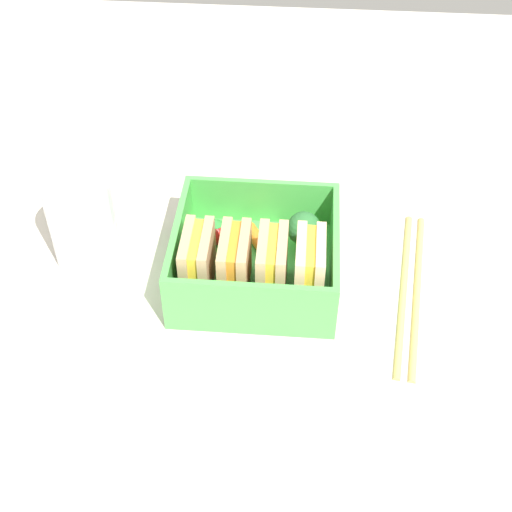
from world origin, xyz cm
name	(u,v)px	position (x,y,z in cm)	size (l,w,h in cm)	color
ground_plane	(256,283)	(0.00, 0.00, -1.00)	(120.00, 120.00, 2.00)	beige
bento_tray	(256,271)	(0.00, 0.00, 0.60)	(15.41, 14.91, 1.20)	#50B950
bento_rim	(256,248)	(0.00, 0.00, 3.69)	(15.41, 14.91, 4.97)	#50B950
sandwich_left	(310,269)	(-5.10, 2.95, 4.34)	(2.60, 5.90, 6.28)	beige
sandwich_center_left	(272,266)	(-1.70, 2.95, 4.34)	(2.60, 5.90, 6.28)	tan
sandwich_center	(235,264)	(1.70, 2.95, 4.34)	(2.60, 5.90, 6.28)	tan
sandwich_center_right	(198,262)	(5.10, 2.95, 4.34)	(2.60, 5.90, 6.28)	tan
broccoli_floret	(304,229)	(-4.42, -3.28, 3.59)	(3.33, 3.33, 4.12)	#8AD36E
carrot_stick_far_left	(258,241)	(0.00, -2.99, 1.88)	(1.35, 1.35, 4.47)	orange
strawberry_far_left	(216,232)	(4.25, -3.25, 2.53)	(2.42, 2.42, 3.02)	red
chopstick_pair	(411,289)	(-14.92, 0.94, 0.35)	(4.60, 21.63, 0.70)	#D1B662
drinking_glass	(83,221)	(16.86, -1.34, 4.73)	(6.50, 6.50, 9.46)	white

